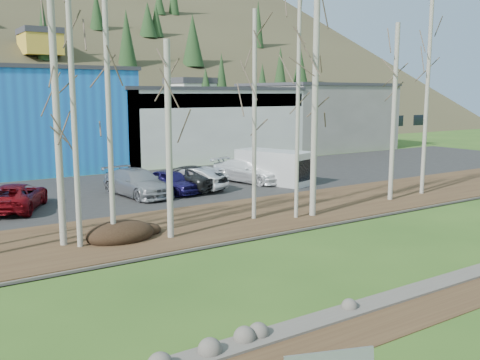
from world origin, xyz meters
TOP-DOWN VIEW (x-y plane):
  - dirt_strip at (0.00, 2.10)m, footprint 80.00×1.80m
  - near_bank_rocks at (0.00, 3.10)m, footprint 80.00×0.80m
  - river at (0.00, 7.20)m, footprint 80.00×8.00m
  - far_bank_rocks at (0.00, 11.30)m, footprint 80.00×0.80m
  - far_bank at (0.00, 14.50)m, footprint 80.00×7.00m
  - parking_lot at (0.00, 25.00)m, footprint 80.00×14.00m
  - building_white at (12.00, 38.98)m, footprint 18.36×12.24m
  - building_grey at (28.00, 39.00)m, footprint 14.28×12.24m
  - dirt_mound at (-5.21, 13.73)m, footprint 2.94×2.08m
  - birch_2 at (-7.44, 14.20)m, footprint 0.28×0.28m
  - birch_3 at (-6.95, 13.57)m, footprint 0.22×0.22m
  - birch_4 at (-3.28, 12.84)m, footprint 0.27×0.27m
  - birch_5 at (1.67, 13.70)m, footprint 0.21×0.21m
  - birch_6 at (3.54, 12.73)m, footprint 0.19×0.19m
  - birch_7 at (4.53, 12.64)m, footprint 0.30×0.30m
  - birch_8 at (10.96, 13.22)m, footprint 0.26×0.26m
  - birch_9 at (14.12, 13.47)m, footprint 0.24×0.24m
  - birch_10 at (-5.55, 13.57)m, footprint 0.22×0.22m
  - car_0 at (-7.67, 22.21)m, footprint 4.42×5.66m
  - car_1 at (-0.77, 22.38)m, footprint 3.00×5.78m
  - car_2 at (1.30, 22.03)m, footprint 2.72×4.54m
  - car_3 at (2.92, 22.23)m, footprint 3.30×4.70m
  - car_4 at (2.70, 22.75)m, footprint 3.77×5.96m
  - car_5 at (7.61, 22.89)m, footprint 3.80×5.83m
  - van_white at (8.86, 21.30)m, footprint 3.71×5.56m

SIDE VIEW (x-z plane):
  - near_bank_rocks at x=0.00m, z-range -0.25..0.25m
  - river at x=0.00m, z-range -0.45..0.45m
  - far_bank_rocks at x=0.00m, z-range -0.23..0.23m
  - dirt_strip at x=0.00m, z-range 0.00..0.03m
  - parking_lot at x=0.00m, z-range 0.00..0.14m
  - far_bank at x=0.00m, z-range 0.00..0.15m
  - dirt_mound at x=-5.21m, z-range 0.15..0.73m
  - car_0 at x=-7.67m, z-range 0.14..1.57m
  - car_2 at x=1.30m, z-range 0.14..1.59m
  - car_3 at x=2.92m, z-range 0.14..1.61m
  - car_4 at x=2.70m, z-range 0.14..1.67m
  - car_5 at x=7.61m, z-range 0.14..1.71m
  - car_1 at x=-0.77m, z-range 0.14..1.74m
  - van_white at x=8.86m, z-range 0.14..2.39m
  - building_white at x=12.00m, z-range 0.01..6.81m
  - building_grey at x=28.00m, z-range 0.01..7.31m
  - birch_4 at x=-3.28m, z-range 0.15..8.41m
  - birch_8 at x=10.96m, z-range 0.15..10.08m
  - birch_5 at x=1.67m, z-range 0.15..10.10m
  - birch_2 at x=-7.44m, z-range 0.15..10.49m
  - birch_6 at x=3.54m, z-range 0.15..10.74m
  - birch_3 at x=-6.95m, z-range 0.15..10.98m
  - birch_10 at x=-5.55m, z-range 0.15..10.98m
  - birch_7 at x=4.53m, z-range 0.15..11.59m
  - birch_9 at x=14.12m, z-range 0.15..13.05m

